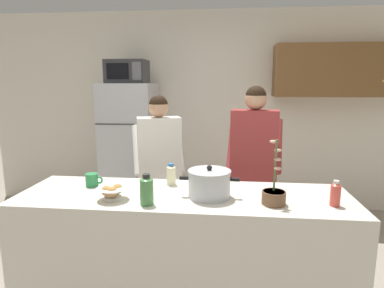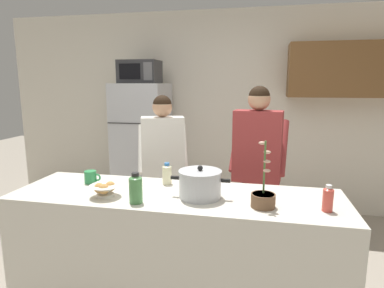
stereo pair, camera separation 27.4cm
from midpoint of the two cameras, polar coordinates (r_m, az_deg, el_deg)
back_wall_unit at (r=4.39m, az=9.39°, el=6.55°), size 6.00×0.48×2.60m
kitchen_island at (r=2.47m, az=0.61°, el=-18.84°), size 2.29×0.68×0.92m
refrigerator at (r=4.27m, az=-6.81°, el=-0.82°), size 0.64×0.68×1.67m
microwave at (r=4.16m, az=-7.21°, el=12.40°), size 0.48×0.37×0.28m
person_near_pot at (r=3.11m, az=-2.57°, el=-2.53°), size 0.56×0.52×1.57m
person_by_sink at (r=3.01m, az=13.90°, el=-2.07°), size 0.54×0.46×1.65m
cooking_pot at (r=2.19m, az=5.03°, el=-7.02°), size 0.40×0.29×0.22m
coffee_mug at (r=2.58m, az=-14.39°, el=-5.64°), size 0.13×0.09×0.10m
bread_bowl at (r=2.25m, az=-11.61°, el=-7.83°), size 0.21×0.21×0.10m
bottle_near_edge at (r=2.17m, az=26.09°, el=-8.59°), size 0.06×0.06×0.16m
bottle_mid_counter at (r=2.10m, az=-6.12°, el=-7.74°), size 0.09×0.09×0.20m
bottle_far_corner at (r=2.47m, az=-1.22°, el=-5.24°), size 0.07×0.07×0.16m
potted_orchid at (r=2.11m, az=16.06°, el=-9.00°), size 0.15×0.15×0.42m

